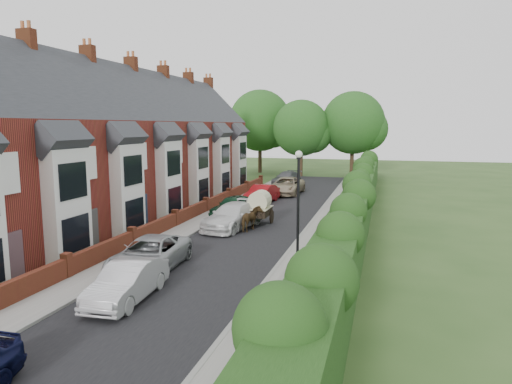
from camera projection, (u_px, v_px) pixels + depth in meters
ground at (188, 292)px, 17.15m from camera, size 140.00×140.00×0.00m
road at (256, 228)px, 27.75m from camera, size 6.00×58.00×0.02m
pavement_hedge_side at (323, 232)px, 26.63m from camera, size 2.20×58.00×0.12m
pavement_house_side at (197, 224)px, 28.78m from camera, size 1.70×58.00×0.12m
kerb_hedge_side at (305, 230)px, 26.92m from camera, size 0.18×58.00×0.13m
kerb_house_side at (209, 224)px, 28.56m from camera, size 0.18×58.00×0.13m
hedge at (355, 207)px, 25.92m from camera, size 2.10×58.00×2.85m
terrace_row at (94, 153)px, 28.93m from camera, size 9.05×40.50×11.50m
garden_wall_row at (175, 220)px, 28.04m from camera, size 0.35×40.35×1.10m
lamppost at (298, 194)px, 19.56m from camera, size 0.32×0.32×5.16m
tree_far_left at (304, 129)px, 55.18m from camera, size 7.14×6.80×9.29m
tree_far_right at (356, 124)px, 55.36m from camera, size 7.98×7.60×10.31m
tree_far_back at (263, 122)px, 59.51m from camera, size 8.40×8.00×10.82m
car_silver_a at (127, 282)px, 16.26m from camera, size 1.71×4.26×1.38m
car_silver_b at (149, 255)px, 19.62m from camera, size 2.71×5.25×1.42m
car_white at (233, 216)px, 27.62m from camera, size 3.01×5.54×1.52m
car_green at (234, 206)px, 31.42m from camera, size 2.67×4.52×1.44m
car_red at (262, 194)px, 36.70m from camera, size 2.12×4.59×1.46m
car_beige at (286, 186)px, 41.33m from camera, size 2.71×5.61×1.54m
car_grey at (287, 178)px, 48.09m from camera, size 2.80×5.01×1.37m
horse at (251, 219)px, 26.94m from camera, size 1.06×1.82×1.44m
horse_cart at (260, 205)px, 28.62m from camera, size 1.36×3.01×2.17m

